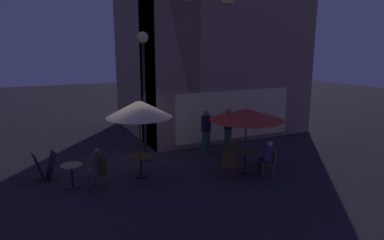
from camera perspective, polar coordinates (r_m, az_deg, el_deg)
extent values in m
plane|color=#252029|center=(12.13, -9.42, -8.07)|extent=(60.00, 60.00, 0.00)
cube|color=#9B7768|center=(15.83, 6.69, 12.27)|extent=(8.04, 1.93, 8.45)
cube|color=#9B7768|center=(16.47, -6.79, 12.25)|extent=(1.93, 6.30, 8.45)
cube|color=beige|center=(15.05, 7.18, 0.88)|extent=(5.63, 0.08, 2.10)
cylinder|color=black|center=(12.35, -7.92, 2.80)|extent=(0.10, 0.10, 4.36)
sphere|color=#FDDB8B|center=(12.20, -8.24, 13.50)|extent=(0.39, 0.39, 0.39)
cube|color=black|center=(11.85, -22.49, -7.00)|extent=(0.37, 0.59, 0.89)
cube|color=black|center=(11.79, -24.20, -7.26)|extent=(0.37, 0.59, 0.89)
cylinder|color=black|center=(11.40, -8.45, -9.30)|extent=(0.40, 0.40, 0.03)
cylinder|color=black|center=(11.29, -8.50, -7.74)|extent=(0.06, 0.06, 0.69)
cylinder|color=#503A1B|center=(11.17, -8.56, -6.00)|extent=(0.74, 0.74, 0.03)
cylinder|color=black|center=(11.73, 8.75, -8.69)|extent=(0.40, 0.40, 0.03)
cylinder|color=black|center=(11.61, 8.81, -7.04)|extent=(0.06, 0.06, 0.74)
cylinder|color=#4E3B29|center=(11.49, 8.87, -5.21)|extent=(0.72, 0.72, 0.03)
cylinder|color=black|center=(11.08, -19.24, -10.51)|extent=(0.40, 0.40, 0.03)
cylinder|color=black|center=(10.96, -19.36, -8.91)|extent=(0.06, 0.06, 0.69)
cylinder|color=olive|center=(10.84, -19.49, -7.13)|extent=(0.64, 0.64, 0.03)
cylinder|color=black|center=(11.40, -8.45, -9.23)|extent=(0.36, 0.36, 0.06)
cylinder|color=#4B3C27|center=(11.02, -8.65, -3.33)|extent=(0.05, 0.05, 2.49)
cone|color=beige|center=(10.79, -8.82, 1.91)|extent=(2.08, 2.08, 0.55)
cylinder|color=black|center=(11.72, 8.76, -8.62)|extent=(0.36, 0.36, 0.06)
cylinder|color=#493E23|center=(11.40, 8.92, -3.69)|extent=(0.05, 0.05, 2.15)
cone|color=#A22D22|center=(11.19, 9.08, 0.94)|extent=(2.41, 2.41, 0.37)
cylinder|color=brown|center=(11.31, 6.36, -8.30)|extent=(0.03, 0.03, 0.44)
cylinder|color=brown|center=(11.12, 7.74, -8.70)|extent=(0.03, 0.03, 0.44)
cylinder|color=brown|center=(11.06, 5.28, -8.76)|extent=(0.03, 0.03, 0.44)
cylinder|color=brown|center=(10.87, 6.68, -9.17)|extent=(0.03, 0.03, 0.44)
cube|color=brown|center=(11.01, 6.54, -7.57)|extent=(0.54, 0.54, 0.04)
cube|color=brown|center=(10.78, 5.96, -6.51)|extent=(0.18, 0.41, 0.49)
cylinder|color=brown|center=(11.43, 11.71, -8.28)|extent=(0.03, 0.03, 0.44)
cylinder|color=brown|center=(11.75, 11.90, -7.72)|extent=(0.03, 0.03, 0.44)
cylinder|color=brown|center=(11.40, 13.43, -8.41)|extent=(0.03, 0.03, 0.44)
cylinder|color=brown|center=(11.72, 13.57, -7.84)|extent=(0.03, 0.03, 0.44)
cube|color=brown|center=(11.50, 12.71, -6.95)|extent=(0.60, 0.60, 0.04)
cube|color=brown|center=(11.41, 13.73, -5.90)|extent=(0.32, 0.33, 0.44)
cylinder|color=brown|center=(12.18, 8.55, -6.79)|extent=(0.03, 0.03, 0.47)
cylinder|color=brown|center=(12.06, 7.12, -6.92)|extent=(0.03, 0.03, 0.47)
cylinder|color=brown|center=(12.46, 8.00, -6.33)|extent=(0.03, 0.03, 0.47)
cylinder|color=brown|center=(12.35, 6.60, -6.46)|extent=(0.03, 0.03, 0.47)
cube|color=brown|center=(12.18, 7.60, -5.49)|extent=(0.48, 0.48, 0.04)
cube|color=brown|center=(12.28, 7.33, -4.23)|extent=(0.40, 0.13, 0.42)
cylinder|color=#51311D|center=(10.63, -16.53, -10.05)|extent=(0.03, 0.03, 0.46)
cylinder|color=#51311D|center=(10.93, -15.92, -9.39)|extent=(0.03, 0.03, 0.46)
cylinder|color=#51311D|center=(10.52, -14.74, -10.18)|extent=(0.03, 0.03, 0.46)
cylinder|color=#51311D|center=(10.83, -14.17, -9.51)|extent=(0.03, 0.03, 0.46)
cube|color=#51311D|center=(10.64, -15.41, -8.55)|extent=(0.59, 0.59, 0.04)
cube|color=#51311D|center=(10.50, -14.47, -7.37)|extent=(0.25, 0.39, 0.45)
cube|color=black|center=(11.50, 12.02, -6.74)|extent=(0.51, 0.51, 0.14)
cylinder|color=black|center=(11.59, 11.17, -7.82)|extent=(0.14, 0.14, 0.49)
cylinder|color=#60336C|center=(11.41, 12.78, -5.56)|extent=(0.37, 0.37, 0.52)
sphere|color=beige|center=(11.31, 12.86, -3.89)|extent=(0.20, 0.20, 0.20)
cube|color=#52345D|center=(10.68, -16.14, -8.43)|extent=(0.48, 0.48, 0.14)
cylinder|color=#52345D|center=(10.82, -16.87, -9.59)|extent=(0.14, 0.14, 0.49)
cylinder|color=#313F2E|center=(10.54, -15.51, -7.01)|extent=(0.34, 0.34, 0.57)
sphere|color=brown|center=(10.43, -15.62, -5.07)|extent=(0.19, 0.19, 0.19)
cylinder|color=#344835|center=(13.80, 5.99, -3.44)|extent=(0.28, 0.28, 0.94)
cylinder|color=black|center=(13.61, 6.06, -0.29)|extent=(0.33, 0.33, 0.61)
sphere|color=brown|center=(13.53, 6.10, 1.36)|extent=(0.21, 0.21, 0.21)
cylinder|color=#274134|center=(13.29, 2.33, -3.90)|extent=(0.32, 0.32, 0.98)
cylinder|color=black|center=(13.10, 2.36, -0.60)|extent=(0.37, 0.37, 0.59)
sphere|color=brown|center=(13.02, 2.38, 1.09)|extent=(0.22, 0.22, 0.22)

